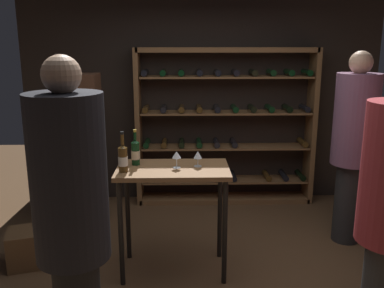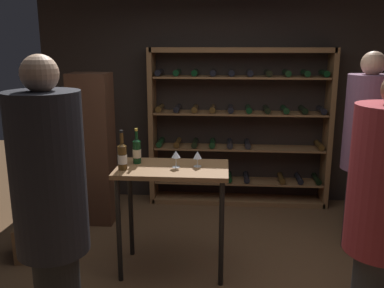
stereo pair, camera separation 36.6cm
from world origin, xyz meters
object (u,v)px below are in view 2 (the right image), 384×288
at_px(tasting_table, 173,182).
at_px(wine_bottle_amber_reserve, 122,156).
at_px(wine_glass_stemmed_left, 176,155).
at_px(person_guest_khaki, 384,216).
at_px(wine_glass_stemmed_right, 197,156).
at_px(wine_rack, 239,127).
at_px(person_host_in_suit, 51,211).
at_px(wine_bottle_gold_foil, 137,151).
at_px(display_cabinet, 93,150).
at_px(wine_crate, 42,239).
at_px(person_guest_blue_shirt, 365,144).

height_order(tasting_table, wine_bottle_amber_reserve, wine_bottle_amber_reserve).
bearing_deg(wine_glass_stemmed_left, person_guest_khaki, -38.28).
xyz_separation_m(tasting_table, wine_glass_stemmed_left, (0.03, -0.01, 0.25)).
bearing_deg(tasting_table, wine_bottle_amber_reserve, -165.29).
bearing_deg(wine_glass_stemmed_right, wine_rack, 76.42).
bearing_deg(person_host_in_suit, wine_bottle_gold_foil, 174.90).
height_order(wine_bottle_amber_reserve, wine_bottle_gold_foil, wine_bottle_amber_reserve).
bearing_deg(tasting_table, display_cabinet, 135.55).
distance_m(wine_bottle_amber_reserve, wine_glass_stemmed_left, 0.46).
xyz_separation_m(tasting_table, wine_crate, (-1.32, 0.15, -0.68)).
bearing_deg(wine_bottle_amber_reserve, wine_crate, 164.02).
bearing_deg(wine_glass_stemmed_left, person_guest_blue_shirt, 17.65).
relative_size(display_cabinet, wine_bottle_amber_reserve, 4.99).
xyz_separation_m(tasting_table, wine_bottle_gold_foil, (-0.33, 0.09, 0.26)).
height_order(tasting_table, person_host_in_suit, person_host_in_suit).
xyz_separation_m(wine_bottle_amber_reserve, wine_glass_stemmed_left, (0.45, 0.10, -0.01)).
xyz_separation_m(person_guest_blue_shirt, display_cabinet, (-2.86, 0.46, -0.23)).
xyz_separation_m(wine_glass_stemmed_right, wine_glass_stemmed_left, (-0.19, -0.04, 0.01)).
relative_size(person_guest_blue_shirt, wine_bottle_gold_foil, 6.15).
height_order(person_host_in_suit, wine_bottle_gold_foil, person_host_in_suit).
bearing_deg(person_guest_khaki, person_guest_blue_shirt, -149.44).
height_order(wine_crate, wine_bottle_amber_reserve, wine_bottle_amber_reserve).
bearing_deg(person_guest_khaki, wine_glass_stemmed_right, -88.96).
bearing_deg(wine_rack, wine_bottle_gold_foil, -120.51).
bearing_deg(wine_bottle_amber_reserve, wine_glass_stemmed_left, 12.53).
distance_m(display_cabinet, wine_glass_stemmed_left, 1.50).
xyz_separation_m(wine_bottle_amber_reserve, wine_glass_stemmed_right, (0.64, 0.14, -0.02)).
height_order(wine_rack, wine_glass_stemmed_left, wine_rack).
bearing_deg(display_cabinet, wine_glass_stemmed_left, -43.79).
xyz_separation_m(person_guest_khaki, wine_crate, (-2.73, 1.25, -0.88)).
bearing_deg(person_guest_blue_shirt, wine_glass_stemmed_left, -149.16).
distance_m(person_guest_blue_shirt, wine_bottle_gold_foil, 2.20).
xyz_separation_m(wine_crate, display_cabinet, (0.29, 0.87, 0.69)).
bearing_deg(person_guest_khaki, tasting_table, -83.46).
xyz_separation_m(wine_rack, wine_glass_stemmed_right, (-0.41, -1.70, 0.08)).
relative_size(wine_crate, display_cabinet, 0.28).
distance_m(wine_rack, wine_bottle_gold_foil, 1.90).
relative_size(person_host_in_suit, wine_bottle_gold_foil, 6.20).
relative_size(tasting_table, wine_bottle_gold_foil, 3.07).
distance_m(person_guest_khaki, wine_crate, 3.13).
bearing_deg(tasting_table, wine_glass_stemmed_left, -15.29).
distance_m(person_guest_khaki, wine_bottle_amber_reserve, 2.08).
bearing_deg(wine_glass_stemmed_left, wine_rack, 71.06).
bearing_deg(person_host_in_suit, wine_crate, -148.73).
relative_size(wine_bottle_amber_reserve, wine_glass_stemmed_left, 2.32).
distance_m(person_host_in_suit, wine_bottle_amber_reserve, 1.22).
bearing_deg(wine_bottle_gold_foil, wine_glass_stemmed_right, -6.85).
xyz_separation_m(tasting_table, person_guest_khaki, (1.41, -1.10, 0.20)).
bearing_deg(tasting_table, wine_crate, 173.52).
distance_m(person_host_in_suit, wine_glass_stemmed_right, 1.55).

